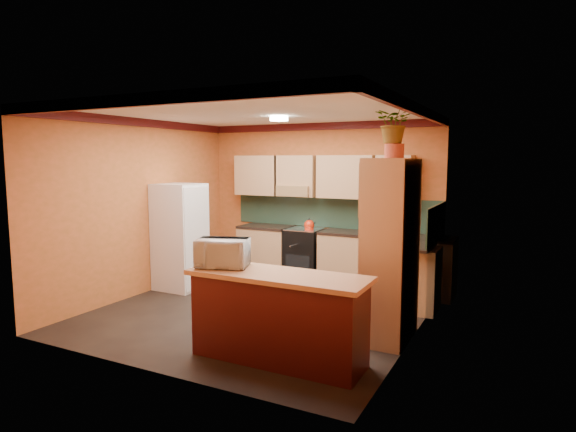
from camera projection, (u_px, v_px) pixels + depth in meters
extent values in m
plane|color=black|center=(259.00, 312.00, 6.62)|extent=(4.20, 4.20, 0.00)
cube|color=white|center=(257.00, 112.00, 6.30)|extent=(4.20, 4.20, 0.04)
cube|color=#CC6736|center=(320.00, 202.00, 8.32)|extent=(4.20, 0.04, 2.70)
cube|color=#CC6736|center=(147.00, 237.00, 4.60)|extent=(4.20, 0.04, 2.70)
cube|color=#CC6736|center=(141.00, 207.00, 7.40)|extent=(0.04, 4.20, 2.70)
cube|color=#CC6736|center=(416.00, 224.00, 5.52)|extent=(0.04, 4.20, 2.70)
cube|color=#1F392A|center=(333.00, 212.00, 8.21)|extent=(3.70, 0.02, 0.53)
cube|color=#1F392A|center=(436.00, 224.00, 6.78)|extent=(0.02, 1.40, 0.53)
cube|color=tan|center=(321.00, 176.00, 8.07)|extent=(3.10, 0.34, 0.70)
cylinder|color=white|center=(279.00, 119.00, 6.83)|extent=(0.26, 0.26, 0.06)
cube|color=tan|center=(339.00, 259.00, 7.94)|extent=(3.65, 0.60, 0.88)
cube|color=black|center=(340.00, 232.00, 7.89)|extent=(3.65, 0.62, 0.04)
cube|color=black|center=(305.00, 255.00, 8.22)|extent=(0.58, 0.58, 0.91)
cube|color=silver|center=(386.00, 233.00, 7.53)|extent=(0.48, 0.40, 0.03)
cube|color=tan|center=(409.00, 278.00, 6.70)|extent=(0.60, 0.80, 0.88)
cube|color=black|center=(410.00, 246.00, 6.64)|extent=(0.62, 0.80, 0.04)
cube|color=white|center=(180.00, 237.00, 7.74)|extent=(0.68, 0.66, 1.70)
cube|color=tan|center=(391.00, 250.00, 5.53)|extent=(0.48, 0.90, 2.10)
cylinder|color=#B0412A|center=(394.00, 151.00, 5.44)|extent=(0.22, 0.22, 0.16)
imported|color=tan|center=(395.00, 123.00, 5.40)|extent=(0.47, 0.42, 0.47)
cube|color=#44110F|center=(278.00, 320.00, 4.96)|extent=(1.80, 0.55, 0.88)
cube|color=tan|center=(278.00, 276.00, 4.91)|extent=(1.90, 0.65, 0.05)
imported|color=white|center=(222.00, 253.00, 5.19)|extent=(0.64, 0.53, 0.30)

